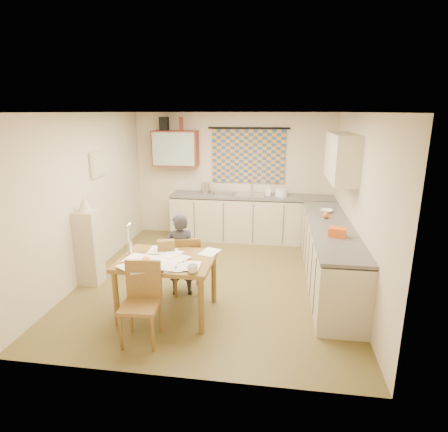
% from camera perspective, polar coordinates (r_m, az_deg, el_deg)
% --- Properties ---
extents(floor, '(4.00, 4.50, 0.02)m').
position_cam_1_polar(floor, '(5.90, -1.29, -9.68)').
color(floor, brown).
rests_on(floor, ground).
extents(ceiling, '(4.00, 4.50, 0.02)m').
position_cam_1_polar(ceiling, '(5.33, -1.46, 15.62)').
color(ceiling, white).
rests_on(ceiling, floor).
extents(wall_back, '(4.00, 0.02, 2.50)m').
position_cam_1_polar(wall_back, '(7.67, 1.45, 6.17)').
color(wall_back, beige).
rests_on(wall_back, floor).
extents(wall_front, '(4.00, 0.02, 2.50)m').
position_cam_1_polar(wall_front, '(3.37, -7.80, -6.50)').
color(wall_front, beige).
rests_on(wall_front, floor).
extents(wall_left, '(0.02, 4.50, 2.50)m').
position_cam_1_polar(wall_left, '(6.13, -20.24, 2.80)').
color(wall_left, beige).
rests_on(wall_left, floor).
extents(wall_right, '(0.02, 4.50, 2.50)m').
position_cam_1_polar(wall_right, '(5.52, 19.69, 1.50)').
color(wall_right, beige).
rests_on(wall_right, floor).
extents(window_blind, '(1.45, 0.03, 1.05)m').
position_cam_1_polar(window_blind, '(7.55, 3.73, 9.06)').
color(window_blind, '#2D4C75').
rests_on(window_blind, wall_back).
extents(curtain_rod, '(1.60, 0.04, 0.04)m').
position_cam_1_polar(curtain_rod, '(7.48, 3.79, 13.22)').
color(curtain_rod, black).
rests_on(curtain_rod, wall_back).
extents(wall_cabinet, '(0.90, 0.34, 0.70)m').
position_cam_1_polar(wall_cabinet, '(7.65, -7.41, 10.18)').
color(wall_cabinet, maroon).
rests_on(wall_cabinet, wall_back).
extents(wall_cabinet_glass, '(0.84, 0.02, 0.64)m').
position_cam_1_polar(wall_cabinet_glass, '(7.48, -7.76, 10.05)').
color(wall_cabinet_glass, '#99B2A5').
rests_on(wall_cabinet_glass, wall_back).
extents(upper_cabinet_right, '(0.34, 1.30, 0.70)m').
position_cam_1_polar(upper_cabinet_right, '(5.92, 17.50, 8.51)').
color(upper_cabinet_right, '#BCAC8A').
rests_on(upper_cabinet_right, wall_right).
extents(framed_print, '(0.04, 0.50, 0.40)m').
position_cam_1_polar(framed_print, '(6.39, -18.62, 7.54)').
color(framed_print, beige).
rests_on(framed_print, wall_left).
extents(print_canvas, '(0.01, 0.42, 0.32)m').
position_cam_1_polar(print_canvas, '(6.38, -18.42, 7.54)').
color(print_canvas, white).
rests_on(print_canvas, wall_left).
extents(counter_back, '(3.30, 0.62, 0.92)m').
position_cam_1_polar(counter_back, '(7.51, 4.59, -0.34)').
color(counter_back, '#BCAC8A').
rests_on(counter_back, floor).
extents(counter_right, '(0.62, 2.95, 0.92)m').
position_cam_1_polar(counter_right, '(5.79, 15.77, -5.83)').
color(counter_right, '#BCAC8A').
rests_on(counter_right, floor).
extents(stove, '(0.57, 0.57, 0.88)m').
position_cam_1_polar(stove, '(4.79, 17.40, -10.74)').
color(stove, white).
rests_on(stove, floor).
extents(sink, '(0.55, 0.45, 0.10)m').
position_cam_1_polar(sink, '(7.41, 4.01, 2.88)').
color(sink, silver).
rests_on(sink, counter_back).
extents(tap, '(0.04, 0.04, 0.28)m').
position_cam_1_polar(tap, '(7.54, 4.25, 4.51)').
color(tap, silver).
rests_on(tap, counter_back).
extents(dish_rack, '(0.40, 0.37, 0.06)m').
position_cam_1_polar(dish_rack, '(7.45, -0.18, 3.54)').
color(dish_rack, silver).
rests_on(dish_rack, counter_back).
extents(kettle, '(0.23, 0.23, 0.24)m').
position_cam_1_polar(kettle, '(7.49, -2.80, 4.29)').
color(kettle, silver).
rests_on(kettle, counter_back).
extents(mixing_bowl, '(0.32, 0.32, 0.16)m').
position_cam_1_polar(mixing_bowl, '(7.36, 8.73, 3.61)').
color(mixing_bowl, white).
rests_on(mixing_bowl, counter_back).
extents(soap_bottle, '(0.10, 0.10, 0.21)m').
position_cam_1_polar(soap_bottle, '(7.41, 6.77, 3.95)').
color(soap_bottle, white).
rests_on(soap_bottle, counter_back).
extents(bowl, '(0.29, 0.29, 0.05)m').
position_cam_1_polar(bowl, '(6.32, 15.31, 0.73)').
color(bowl, white).
rests_on(bowl, counter_right).
extents(orange_bag, '(0.25, 0.21, 0.12)m').
position_cam_1_polar(orange_bag, '(5.15, 16.88, -2.37)').
color(orange_bag, '#E35A16').
rests_on(orange_bag, counter_right).
extents(fruit_orange, '(0.10, 0.10, 0.10)m').
position_cam_1_polar(fruit_orange, '(5.97, 15.23, 0.12)').
color(fruit_orange, '#E35A16').
rests_on(fruit_orange, counter_right).
extents(speaker, '(0.17, 0.21, 0.26)m').
position_cam_1_polar(speaker, '(7.68, -9.11, 13.73)').
color(speaker, black).
rests_on(speaker, wall_cabinet).
extents(bottle_green, '(0.09, 0.09, 0.26)m').
position_cam_1_polar(bottle_green, '(7.67, -8.93, 13.73)').
color(bottle_green, '#195926').
rests_on(bottle_green, wall_cabinet).
extents(bottle_brown, '(0.07, 0.07, 0.26)m').
position_cam_1_polar(bottle_brown, '(7.58, -6.54, 13.80)').
color(bottle_brown, maroon).
rests_on(bottle_brown, wall_cabinet).
extents(dining_table, '(1.18, 0.91, 0.75)m').
position_cam_1_polar(dining_table, '(4.88, -8.56, -10.48)').
color(dining_table, brown).
rests_on(dining_table, floor).
extents(chair_far, '(0.48, 0.48, 0.85)m').
position_cam_1_polar(chair_far, '(5.43, -5.68, -8.89)').
color(chair_far, brown).
rests_on(chair_far, floor).
extents(chair_near, '(0.44, 0.44, 0.91)m').
position_cam_1_polar(chair_near, '(4.44, -12.46, -14.92)').
color(chair_near, brown).
rests_on(chair_near, floor).
extents(person, '(0.54, 0.45, 1.19)m').
position_cam_1_polar(person, '(5.26, -6.64, -5.87)').
color(person, black).
rests_on(person, floor).
extents(shelf_stand, '(0.32, 0.30, 1.13)m').
position_cam_1_polar(shelf_stand, '(5.92, -19.88, -4.56)').
color(shelf_stand, '#BCAC8A').
rests_on(shelf_stand, floor).
extents(lampshade, '(0.20, 0.20, 0.22)m').
position_cam_1_polar(lampshade, '(5.73, -20.50, 1.78)').
color(lampshade, beige).
rests_on(lampshade, shelf_stand).
extents(letter_rack, '(0.24, 0.16, 0.16)m').
position_cam_1_polar(letter_rack, '(4.92, -8.83, -4.55)').
color(letter_rack, brown).
rests_on(letter_rack, dining_table).
extents(mug, '(0.14, 0.14, 0.09)m').
position_cam_1_polar(mug, '(4.28, -4.80, -8.05)').
color(mug, white).
rests_on(mug, dining_table).
extents(magazine, '(0.30, 0.34, 0.02)m').
position_cam_1_polar(magazine, '(4.65, -14.93, -7.03)').
color(magazine, maroon).
rests_on(magazine, dining_table).
extents(book, '(0.30, 0.32, 0.02)m').
position_cam_1_polar(book, '(4.76, -13.54, -6.42)').
color(book, '#E35A16').
rests_on(book, dining_table).
extents(orange_box, '(0.13, 0.09, 0.04)m').
position_cam_1_polar(orange_box, '(4.54, -13.34, -7.36)').
color(orange_box, '#E35A16').
rests_on(orange_box, dining_table).
extents(eyeglasses, '(0.13, 0.06, 0.02)m').
position_cam_1_polar(eyeglasses, '(4.43, -8.03, -7.82)').
color(eyeglasses, black).
rests_on(eyeglasses, dining_table).
extents(candle_holder, '(0.07, 0.07, 0.18)m').
position_cam_1_polar(candle_holder, '(4.91, -14.09, -4.76)').
color(candle_holder, silver).
rests_on(candle_holder, dining_table).
extents(candle, '(0.03, 0.03, 0.22)m').
position_cam_1_polar(candle, '(4.83, -14.40, -2.62)').
color(candle, white).
rests_on(candle, dining_table).
extents(candle_flame, '(0.02, 0.02, 0.02)m').
position_cam_1_polar(candle_flame, '(4.80, -14.19, -1.17)').
color(candle_flame, '#FFCC66').
rests_on(candle_flame, dining_table).
extents(papers, '(1.14, 1.01, 0.03)m').
position_cam_1_polar(papers, '(4.67, -9.41, -6.56)').
color(papers, white).
rests_on(papers, dining_table).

